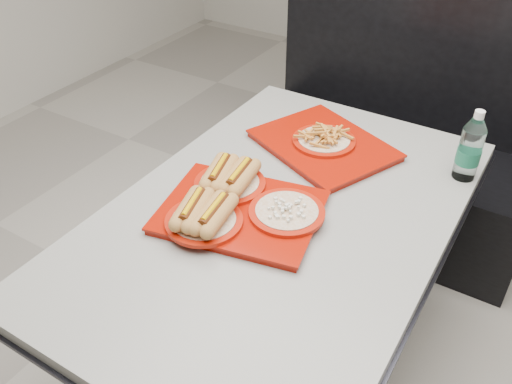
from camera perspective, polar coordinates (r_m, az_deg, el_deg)
The scene contains 6 objects.
ground at distance 2.12m, azimuth 2.02°, elevation -18.11°, with size 6.00×6.00×0.00m, color #9F998E.
diner_table at distance 1.67m, azimuth 2.44°, elevation -6.42°, with size 0.92×1.42×0.75m.
booth_bench at distance 2.61m, azimuth 14.34°, elevation 4.81°, with size 1.30×0.57×1.35m.
tray_near at distance 1.53m, azimuth -2.23°, elevation -1.25°, with size 0.50×0.43×0.10m.
tray_far at distance 1.85m, azimuth 7.14°, elevation 5.24°, with size 0.54×0.49×0.09m.
water_bottle at distance 1.77m, azimuth 21.60°, elevation 4.19°, with size 0.07×0.07×0.23m.
Camera 1 is at (0.58, -1.08, 1.72)m, focal length 38.00 mm.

